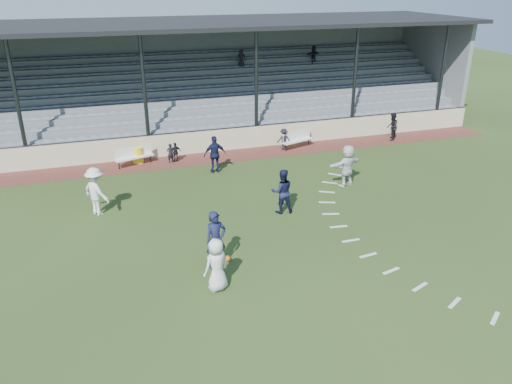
# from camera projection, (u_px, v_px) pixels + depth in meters

# --- Properties ---
(ground) EXTENTS (90.00, 90.00, 0.00)m
(ground) POSITION_uv_depth(u_px,v_px,m) (278.00, 253.00, 17.48)
(ground) COLOR #2A3E19
(ground) RESTS_ON ground
(cinder_track) EXTENTS (34.00, 2.00, 0.02)m
(cinder_track) POSITION_uv_depth(u_px,v_px,m) (210.00, 158.00, 26.64)
(cinder_track) COLOR #562822
(cinder_track) RESTS_ON ground
(retaining_wall) EXTENTS (34.00, 0.18, 1.20)m
(retaining_wall) POSITION_uv_depth(u_px,v_px,m) (205.00, 142.00, 27.33)
(retaining_wall) COLOR beige
(retaining_wall) RESTS_ON ground
(bench_left) EXTENTS (2.03, 1.05, 0.95)m
(bench_left) POSITION_uv_depth(u_px,v_px,m) (134.00, 154.00, 25.43)
(bench_left) COLOR white
(bench_left) RESTS_ON cinder_track
(bench_right) EXTENTS (2.02, 1.09, 0.95)m
(bench_right) POSITION_uv_depth(u_px,v_px,m) (297.00, 138.00, 28.02)
(bench_right) COLOR white
(bench_right) RESTS_ON cinder_track
(trash_bin) EXTENTS (0.52, 0.52, 0.83)m
(trash_bin) POSITION_uv_depth(u_px,v_px,m) (138.00, 155.00, 25.74)
(trash_bin) COLOR yellow
(trash_bin) RESTS_ON cinder_track
(football) EXTENTS (0.21, 0.21, 0.21)m
(football) POSITION_uv_depth(u_px,v_px,m) (227.00, 259.00, 16.92)
(football) COLOR #DF570D
(football) RESTS_ON ground
(player_white_lead) EXTENTS (0.99, 0.82, 1.73)m
(player_white_lead) POSITION_uv_depth(u_px,v_px,m) (217.00, 265.00, 15.12)
(player_white_lead) COLOR silver
(player_white_lead) RESTS_ON ground
(player_navy_lead) EXTENTS (0.83, 0.66, 2.01)m
(player_navy_lead) POSITION_uv_depth(u_px,v_px,m) (216.00, 240.00, 16.26)
(player_navy_lead) COLOR #141737
(player_navy_lead) RESTS_ON ground
(player_navy_mid) EXTENTS (0.99, 0.81, 1.86)m
(player_navy_mid) POSITION_uv_depth(u_px,v_px,m) (282.00, 191.00, 20.15)
(player_navy_mid) COLOR #141737
(player_navy_mid) RESTS_ON ground
(player_white_wing) EXTENTS (1.37, 1.48, 2.00)m
(player_white_wing) POSITION_uv_depth(u_px,v_px,m) (96.00, 191.00, 19.97)
(player_white_wing) COLOR silver
(player_white_wing) RESTS_ON ground
(player_navy_wing) EXTENTS (1.09, 0.46, 1.86)m
(player_navy_wing) POSITION_uv_depth(u_px,v_px,m) (215.00, 154.00, 24.36)
(player_navy_wing) COLOR #141737
(player_navy_wing) RESTS_ON ground
(player_white_back) EXTENTS (1.89, 1.08, 1.95)m
(player_white_back) POSITION_uv_depth(u_px,v_px,m) (347.00, 165.00, 22.80)
(player_white_back) COLOR silver
(player_white_back) RESTS_ON ground
(official) EXTENTS (0.96, 0.99, 1.60)m
(official) POSITION_uv_depth(u_px,v_px,m) (392.00, 127.00, 29.27)
(official) COLOR black
(official) RESTS_ON cinder_track
(sub_left_near) EXTENTS (0.42, 0.33, 1.03)m
(sub_left_near) POSITION_uv_depth(u_px,v_px,m) (170.00, 153.00, 25.75)
(sub_left_near) COLOR black
(sub_left_near) RESTS_ON cinder_track
(sub_left_far) EXTENTS (0.65, 0.39, 1.04)m
(sub_left_far) POSITION_uv_depth(u_px,v_px,m) (176.00, 152.00, 25.87)
(sub_left_far) COLOR black
(sub_left_far) RESTS_ON cinder_track
(sub_right) EXTENTS (0.78, 0.46, 1.20)m
(sub_right) POSITION_uv_depth(u_px,v_px,m) (284.00, 139.00, 27.66)
(sub_right) COLOR black
(sub_right) RESTS_ON cinder_track
(grandstand) EXTENTS (34.60, 9.00, 6.61)m
(grandstand) POSITION_uv_depth(u_px,v_px,m) (187.00, 95.00, 30.81)
(grandstand) COLOR slate
(grandstand) RESTS_ON ground
(penalty_arc) EXTENTS (3.89, 14.63, 0.01)m
(penalty_arc) POSITION_uv_depth(u_px,v_px,m) (381.00, 235.00, 18.65)
(penalty_arc) COLOR silver
(penalty_arc) RESTS_ON ground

